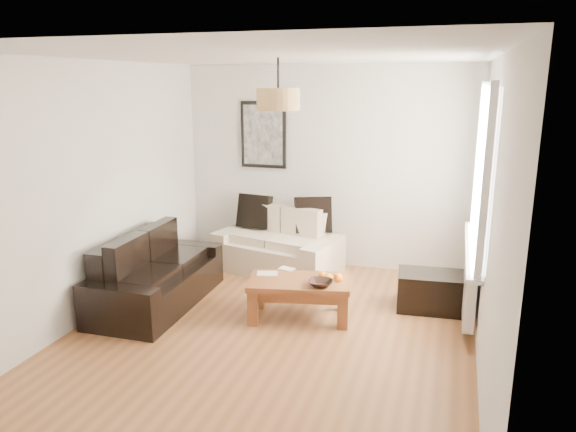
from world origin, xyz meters
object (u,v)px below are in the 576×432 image
(loveseat_cream, at_px, (278,242))
(coffee_table, at_px, (299,299))
(sofa_leather, at_px, (157,272))
(ottoman, at_px, (431,291))

(loveseat_cream, relative_size, coffee_table, 1.50)
(loveseat_cream, distance_m, sofa_leather, 1.69)
(coffee_table, bearing_deg, ottoman, 26.25)
(loveseat_cream, height_order, sofa_leather, loveseat_cream)
(sofa_leather, distance_m, ottoman, 2.98)
(coffee_table, xyz_separation_m, ottoman, (1.29, 0.64, -0.01))
(loveseat_cream, height_order, ottoman, loveseat_cream)
(loveseat_cream, bearing_deg, ottoman, -5.71)
(loveseat_cream, xyz_separation_m, sofa_leather, (-0.92, -1.41, -0.01))
(loveseat_cream, distance_m, ottoman, 2.08)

